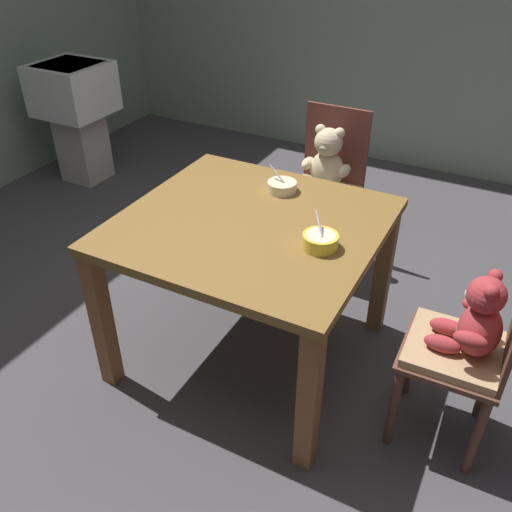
# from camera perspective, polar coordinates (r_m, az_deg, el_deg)

# --- Properties ---
(ground_plane) EXTENTS (5.20, 5.20, 0.04)m
(ground_plane) POSITION_cam_1_polar(r_m,az_deg,el_deg) (2.72, -0.50, -10.18)
(ground_plane) COLOR #484448
(dining_table) EXTENTS (1.06, 1.01, 0.73)m
(dining_table) POSITION_cam_1_polar(r_m,az_deg,el_deg) (2.32, -0.57, 1.29)
(dining_table) COLOR brown
(dining_table) RESTS_ON ground_plane
(teddy_chair_far_center) EXTENTS (0.41, 0.40, 0.90)m
(teddy_chair_far_center) POSITION_cam_1_polar(r_m,az_deg,el_deg) (3.10, 7.25, 8.18)
(teddy_chair_far_center) COLOR brown
(teddy_chair_far_center) RESTS_ON ground_plane
(teddy_chair_near_right) EXTENTS (0.38, 0.37, 0.89)m
(teddy_chair_near_right) POSITION_cam_1_polar(r_m,az_deg,el_deg) (2.14, 21.57, -7.98)
(teddy_chair_near_right) COLOR brown
(teddy_chair_near_right) RESTS_ON ground_plane
(porridge_bowl_yellow_near_right) EXTENTS (0.14, 0.14, 0.13)m
(porridge_bowl_yellow_near_right) POSITION_cam_1_polar(r_m,az_deg,el_deg) (2.08, 6.76, 1.59)
(porridge_bowl_yellow_near_right) COLOR yellow
(porridge_bowl_yellow_near_right) RESTS_ON dining_table
(porridge_bowl_cream_far_center) EXTENTS (0.14, 0.13, 0.11)m
(porridge_bowl_cream_far_center) POSITION_cam_1_polar(r_m,az_deg,el_deg) (2.49, 2.68, 7.33)
(porridge_bowl_cream_far_center) COLOR beige
(porridge_bowl_cream_far_center) RESTS_ON dining_table
(sink_basin) EXTENTS (0.48, 0.47, 0.87)m
(sink_basin) POSITION_cam_1_polar(r_m,az_deg,el_deg) (4.32, -18.39, 14.70)
(sink_basin) COLOR #B7B2A8
(sink_basin) RESTS_ON ground_plane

